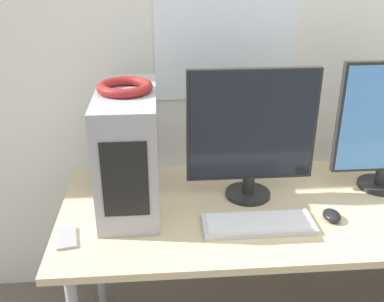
{
  "coord_description": "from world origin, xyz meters",
  "views": [
    {
      "loc": [
        -0.85,
        -1.11,
        1.62
      ],
      "look_at": [
        -0.74,
        0.37,
        0.95
      ],
      "focal_mm": 42.0,
      "sensor_mm": 36.0,
      "label": 1
    }
  ],
  "objects_px": {
    "headphones": "(125,87)",
    "cell_phone": "(66,238)",
    "keyboard": "(258,224)",
    "pc_tower": "(129,150)",
    "monitor_main": "(251,132)",
    "mouse": "(332,216)"
  },
  "relations": [
    {
      "from": "headphones",
      "to": "cell_phone",
      "type": "height_order",
      "value": "headphones"
    },
    {
      "from": "headphones",
      "to": "keyboard",
      "type": "relative_size",
      "value": 0.5
    },
    {
      "from": "pc_tower",
      "to": "headphones",
      "type": "distance_m",
      "value": 0.24
    },
    {
      "from": "headphones",
      "to": "mouse",
      "type": "distance_m",
      "value": 0.89
    },
    {
      "from": "pc_tower",
      "to": "mouse",
      "type": "relative_size",
      "value": 5.81
    },
    {
      "from": "cell_phone",
      "to": "pc_tower",
      "type": "bearing_deg",
      "value": 37.27
    },
    {
      "from": "pc_tower",
      "to": "cell_phone",
      "type": "xyz_separation_m",
      "value": [
        -0.21,
        -0.24,
        -0.22
      ]
    },
    {
      "from": "pc_tower",
      "to": "cell_phone",
      "type": "distance_m",
      "value": 0.39
    },
    {
      "from": "headphones",
      "to": "keyboard",
      "type": "distance_m",
      "value": 0.68
    },
    {
      "from": "cell_phone",
      "to": "keyboard",
      "type": "bearing_deg",
      "value": -8.39
    },
    {
      "from": "keyboard",
      "to": "cell_phone",
      "type": "bearing_deg",
      "value": -177.93
    },
    {
      "from": "keyboard",
      "to": "monitor_main",
      "type": "bearing_deg",
      "value": 88.33
    },
    {
      "from": "mouse",
      "to": "monitor_main",
      "type": "bearing_deg",
      "value": 143.89
    },
    {
      "from": "pc_tower",
      "to": "monitor_main",
      "type": "xyz_separation_m",
      "value": [
        0.47,
        0.01,
        0.05
      ]
    },
    {
      "from": "monitor_main",
      "to": "mouse",
      "type": "relative_size",
      "value": 6.19
    },
    {
      "from": "headphones",
      "to": "cell_phone",
      "type": "distance_m",
      "value": 0.56
    },
    {
      "from": "headphones",
      "to": "monitor_main",
      "type": "xyz_separation_m",
      "value": [
        0.47,
        0.01,
        -0.19
      ]
    },
    {
      "from": "mouse",
      "to": "headphones",
      "type": "bearing_deg",
      "value": 165.59
    },
    {
      "from": "keyboard",
      "to": "mouse",
      "type": "distance_m",
      "value": 0.28
    },
    {
      "from": "monitor_main",
      "to": "keyboard",
      "type": "height_order",
      "value": "monitor_main"
    },
    {
      "from": "pc_tower",
      "to": "mouse",
      "type": "bearing_deg",
      "value": -14.35
    },
    {
      "from": "headphones",
      "to": "cell_phone",
      "type": "bearing_deg",
      "value": -132.17
    }
  ]
}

